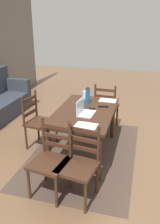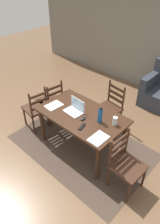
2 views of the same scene
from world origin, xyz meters
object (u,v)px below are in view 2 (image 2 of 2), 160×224
(water_bottle, at_px, (100,114))
(tv_remote, at_px, (82,127))
(chair_right_near, at_px, (126,165))
(chair_far_head, at_px, (109,108))
(computer_mouse, at_px, (83,118))
(laptop, at_px, (75,108))
(chair_left_near, at_px, (37,108))
(drinking_glass, at_px, (115,121))
(dining_table, at_px, (82,119))
(chair_left_far, at_px, (51,101))

(water_bottle, distance_m, tv_remote, 0.34)
(chair_right_near, bearing_deg, chair_far_head, 136.08)
(water_bottle, distance_m, computer_mouse, 0.30)
(chair_right_near, distance_m, computer_mouse, 0.97)
(chair_far_head, height_order, laptop, laptop)
(chair_right_near, bearing_deg, computer_mouse, 174.86)
(chair_far_head, relative_size, tv_remote, 5.59)
(chair_left_near, relative_size, laptop, 2.85)
(drinking_glass, distance_m, tv_remote, 0.52)
(tv_remote, bearing_deg, chair_right_near, -7.39)
(dining_table, distance_m, computer_mouse, 0.19)
(chair_far_head, bearing_deg, chair_left_far, -148.24)
(chair_left_far, distance_m, computer_mouse, 1.21)
(water_bottle, bearing_deg, tv_remote, -112.17)
(chair_far_head, distance_m, tv_remote, 1.12)
(drinking_glass, xyz_separation_m, tv_remote, (-0.34, -0.40, -0.06))
(chair_left_near, xyz_separation_m, tv_remote, (1.26, -0.06, 0.30))
(laptop, relative_size, computer_mouse, 3.33)
(chair_far_head, height_order, water_bottle, water_bottle)
(chair_far_head, distance_m, drinking_glass, 0.94)
(computer_mouse, bearing_deg, chair_far_head, 95.05)
(chair_right_near, distance_m, laptop, 1.23)
(chair_left_near, xyz_separation_m, chair_far_head, (1.04, 1.00, 0.00))
(chair_left_near, bearing_deg, drinking_glass, 11.79)
(computer_mouse, height_order, tv_remote, computer_mouse)
(tv_remote, bearing_deg, laptop, 134.93)
(chair_left_far, bearing_deg, computer_mouse, -12.96)
(chair_left_near, bearing_deg, dining_table, 10.05)
(dining_table, xyz_separation_m, drinking_glass, (0.57, 0.15, 0.17))
(laptop, xyz_separation_m, drinking_glass, (0.70, 0.16, 0.01))
(chair_far_head, relative_size, chair_left_far, 1.00)
(chair_left_near, distance_m, water_bottle, 1.47)
(water_bottle, height_order, computer_mouse, water_bottle)
(dining_table, relative_size, drinking_glass, 10.39)
(laptop, bearing_deg, chair_right_near, -7.83)
(laptop, height_order, water_bottle, water_bottle)
(dining_table, distance_m, water_bottle, 0.43)
(computer_mouse, bearing_deg, dining_table, 138.92)
(tv_remote, bearing_deg, dining_table, 120.47)
(chair_right_near, bearing_deg, tv_remote, -174.84)
(water_bottle, xyz_separation_m, computer_mouse, (-0.24, -0.14, -0.13))
(dining_table, height_order, laptop, laptop)
(chair_left_near, bearing_deg, chair_right_near, 0.23)
(chair_far_head, relative_size, laptop, 2.85)
(chair_left_near, height_order, chair_left_far, same)
(chair_left_far, distance_m, laptop, 0.98)
(chair_left_near, height_order, water_bottle, water_bottle)
(dining_table, relative_size, laptop, 4.45)
(drinking_glass, bearing_deg, dining_table, -165.10)
(chair_left_far, bearing_deg, water_bottle, -5.21)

